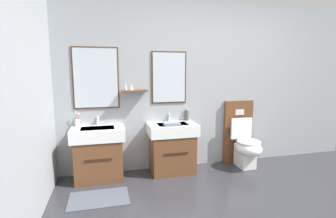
{
  "coord_description": "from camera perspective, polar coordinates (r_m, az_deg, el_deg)",
  "views": [
    {
      "loc": [
        -1.66,
        -1.81,
        1.48
      ],
      "look_at": [
        -0.82,
        1.52,
        0.95
      ],
      "focal_mm": 26.96,
      "sensor_mm": 36.0,
      "label": 1
    }
  ],
  "objects": [
    {
      "name": "wall_back",
      "position": [
        4.03,
        10.01,
        5.5
      ],
      "size": [
        4.91,
        0.27,
        2.51
      ],
      "color": "#999EA3",
      "rests_on": "ground"
    },
    {
      "name": "bath_mat",
      "position": [
        3.2,
        -15.33,
        -18.94
      ],
      "size": [
        0.68,
        0.44,
        0.01
      ],
      "primitive_type": "cube",
      "color": "#474C56",
      "rests_on": "ground"
    },
    {
      "name": "vanity_sink_left",
      "position": [
        3.6,
        -15.4,
        -9.39
      ],
      "size": [
        0.7,
        0.46,
        0.72
      ],
      "color": "brown",
      "rests_on": "ground"
    },
    {
      "name": "tap_on_left_sink",
      "position": [
        3.65,
        -15.62,
        -2.41
      ],
      "size": [
        0.03,
        0.13,
        0.11
      ],
      "color": "silver",
      "rests_on": "vanity_sink_left"
    },
    {
      "name": "vanity_sink_right",
      "position": [
        3.71,
        0.91,
        -8.5
      ],
      "size": [
        0.7,
        0.46,
        0.72
      ],
      "color": "brown",
      "rests_on": "ground"
    },
    {
      "name": "tap_on_right_sink",
      "position": [
        3.76,
        0.29,
        -1.76
      ],
      "size": [
        0.03,
        0.13,
        0.11
      ],
      "color": "silver",
      "rests_on": "vanity_sink_right"
    },
    {
      "name": "toilet",
      "position": [
        4.14,
        16.57,
        -7.08
      ],
      "size": [
        0.48,
        0.62,
        1.0
      ],
      "color": "brown",
      "rests_on": "ground"
    },
    {
      "name": "toothbrush_cup",
      "position": [
        3.66,
        -19.81,
        -2.85
      ],
      "size": [
        0.07,
        0.07,
        0.21
      ],
      "color": "silver",
      "rests_on": "vanity_sink_left"
    },
    {
      "name": "soap_dispenser",
      "position": [
        3.84,
        4.32,
        -1.38
      ],
      "size": [
        0.06,
        0.06,
        0.2
      ],
      "color": "#4C4C51",
      "rests_on": "vanity_sink_right"
    },
    {
      "name": "folded_hand_towel",
      "position": [
        3.49,
        0.84,
        -3.41
      ],
      "size": [
        0.22,
        0.16,
        0.04
      ],
      "primitive_type": "cube",
      "color": "gray",
      "rests_on": "vanity_sink_right"
    }
  ]
}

